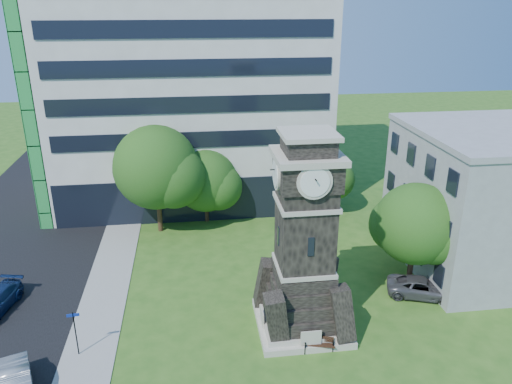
{
  "coord_description": "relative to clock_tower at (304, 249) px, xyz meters",
  "views": [
    {
      "loc": [
        -3.17,
        -23.13,
        18.73
      ],
      "look_at": [
        0.91,
        7.47,
        6.83
      ],
      "focal_mm": 35.0,
      "sensor_mm": 36.0,
      "label": 1
    }
  ],
  "objects": [
    {
      "name": "ground",
      "position": [
        -3.0,
        -2.0,
        -5.28
      ],
      "size": [
        160.0,
        160.0,
        0.0
      ],
      "primitive_type": "plane",
      "color": "#2D5A19",
      "rests_on": "ground"
    },
    {
      "name": "sidewalk",
      "position": [
        -12.5,
        3.0,
        -5.25
      ],
      "size": [
        3.0,
        70.0,
        0.06
      ],
      "primitive_type": "cube",
      "color": "gray",
      "rests_on": "ground"
    },
    {
      "name": "clock_tower",
      "position": [
        0.0,
        0.0,
        0.0
      ],
      "size": [
        5.4,
        5.4,
        12.22
      ],
      "color": "beige",
      "rests_on": "ground"
    },
    {
      "name": "office_tall",
      "position": [
        -6.2,
        23.84,
        8.94
      ],
      "size": [
        26.2,
        15.11,
        28.6
      ],
      "color": "silver",
      "rests_on": "ground"
    },
    {
      "name": "car_east_lot",
      "position": [
        8.8,
        2.14,
        -4.63
      ],
      "size": [
        5.12,
        3.58,
        1.3
      ],
      "primitive_type": "imported",
      "rotation": [
        0.0,
        0.0,
        1.23
      ],
      "color": "#4F4E54",
      "rests_on": "ground"
    },
    {
      "name": "park_bench",
      "position": [
        0.48,
        -2.44,
        -4.81
      ],
      "size": [
        1.72,
        0.46,
        0.89
      ],
      "rotation": [
        0.0,
        0.0,
        -0.27
      ],
      "color": "black",
      "rests_on": "ground"
    },
    {
      "name": "street_sign",
      "position": [
        -13.06,
        -1.02,
        -3.52
      ],
      "size": [
        0.68,
        0.07,
        2.82
      ],
      "rotation": [
        0.0,
        0.0,
        0.09
      ],
      "color": "black",
      "rests_on": "ground"
    },
    {
      "name": "tree_nw",
      "position": [
        -9.1,
        14.87,
        0.28
      ],
      "size": [
        7.73,
        7.02,
        9.31
      ],
      "rotation": [
        0.0,
        0.0,
        -0.14
      ],
      "color": "#332114",
      "rests_on": "ground"
    },
    {
      "name": "tree_nc",
      "position": [
        -5.04,
        16.39,
        -1.54
      ],
      "size": [
        6.11,
        5.55,
        6.67
      ],
      "rotation": [
        0.0,
        0.0,
        -0.19
      ],
      "color": "#332114",
      "rests_on": "ground"
    },
    {
      "name": "tree_ne",
      "position": [
        5.74,
        17.05,
        -1.62
      ],
      "size": [
        5.44,
        4.94,
        6.29
      ],
      "rotation": [
        0.0,
        0.0,
        -0.14
      ],
      "color": "#332114",
      "rests_on": "ground"
    },
    {
      "name": "tree_east",
      "position": [
        8.47,
        3.41,
        -0.67
      ],
      "size": [
        6.06,
        5.51,
        7.57
      ],
      "rotation": [
        0.0,
        0.0,
        -0.11
      ],
      "color": "#332114",
      "rests_on": "ground"
    }
  ]
}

